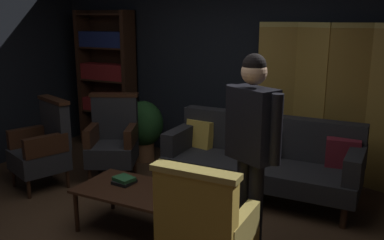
{
  "coord_description": "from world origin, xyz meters",
  "views": [
    {
      "loc": [
        1.88,
        -2.89,
        1.98
      ],
      "look_at": [
        0.0,
        0.8,
        0.95
      ],
      "focal_mm": 39.56,
      "sensor_mm": 36.0,
      "label": 1
    }
  ],
  "objects_px": {
    "book_black_cloth": "(124,182)",
    "bookshelf": "(107,76)",
    "armchair_wing_left": "(43,146)",
    "standing_figure": "(252,140)",
    "folding_screen": "(346,104)",
    "armchair_gilt_accent": "(205,236)",
    "armchair_wing_right": "(113,140)",
    "book_green_cloth": "(124,179)",
    "velvet_couch": "(263,156)",
    "coffee_table": "(132,193)",
    "potted_plant": "(144,126)"
  },
  "relations": [
    {
      "from": "armchair_wing_right",
      "to": "coffee_table",
      "type": "bearing_deg",
      "value": -45.61
    },
    {
      "from": "armchair_wing_right",
      "to": "book_green_cloth",
      "type": "bearing_deg",
      "value": -48.06
    },
    {
      "from": "bookshelf",
      "to": "book_black_cloth",
      "type": "xyz_separation_m",
      "value": [
        1.74,
        -2.02,
        -0.65
      ]
    },
    {
      "from": "coffee_table",
      "to": "book_black_cloth",
      "type": "xyz_separation_m",
      "value": [
        -0.13,
        0.06,
        0.06
      ]
    },
    {
      "from": "bookshelf",
      "to": "armchair_wing_left",
      "type": "distance_m",
      "value": 1.81
    },
    {
      "from": "armchair_gilt_accent",
      "to": "standing_figure",
      "type": "bearing_deg",
      "value": 82.42
    },
    {
      "from": "potted_plant",
      "to": "book_green_cloth",
      "type": "relative_size",
      "value": 4.52
    },
    {
      "from": "armchair_wing_left",
      "to": "standing_figure",
      "type": "relative_size",
      "value": 0.61
    },
    {
      "from": "book_black_cloth",
      "to": "book_green_cloth",
      "type": "bearing_deg",
      "value": 180.0
    },
    {
      "from": "bookshelf",
      "to": "potted_plant",
      "type": "xyz_separation_m",
      "value": [
        0.88,
        -0.37,
        -0.6
      ]
    },
    {
      "from": "coffee_table",
      "to": "armchair_wing_left",
      "type": "xyz_separation_m",
      "value": [
        -1.54,
        0.41,
        0.12
      ]
    },
    {
      "from": "bookshelf",
      "to": "book_green_cloth",
      "type": "xyz_separation_m",
      "value": [
        1.74,
        -2.02,
        -0.62
      ]
    },
    {
      "from": "bookshelf",
      "to": "velvet_couch",
      "type": "distance_m",
      "value": 2.87
    },
    {
      "from": "velvet_couch",
      "to": "armchair_wing_right",
      "type": "xyz_separation_m",
      "value": [
        -1.8,
        -0.34,
        0.04
      ]
    },
    {
      "from": "velvet_couch",
      "to": "bookshelf",
      "type": "bearing_deg",
      "value": 164.69
    },
    {
      "from": "armchair_wing_left",
      "to": "bookshelf",
      "type": "bearing_deg",
      "value": 101.49
    },
    {
      "from": "folding_screen",
      "to": "armchair_wing_right",
      "type": "relative_size",
      "value": 2.06
    },
    {
      "from": "armchair_gilt_accent",
      "to": "potted_plant",
      "type": "relative_size",
      "value": 1.24
    },
    {
      "from": "bookshelf",
      "to": "book_black_cloth",
      "type": "relative_size",
      "value": 11.36
    },
    {
      "from": "bookshelf",
      "to": "standing_figure",
      "type": "height_order",
      "value": "bookshelf"
    },
    {
      "from": "book_green_cloth",
      "to": "folding_screen",
      "type": "bearing_deg",
      "value": 49.7
    },
    {
      "from": "velvet_couch",
      "to": "standing_figure",
      "type": "relative_size",
      "value": 1.25
    },
    {
      "from": "folding_screen",
      "to": "armchair_gilt_accent",
      "type": "relative_size",
      "value": 2.06
    },
    {
      "from": "velvet_couch",
      "to": "armchair_wing_right",
      "type": "relative_size",
      "value": 2.04
    },
    {
      "from": "folding_screen",
      "to": "standing_figure",
      "type": "bearing_deg",
      "value": -102.67
    },
    {
      "from": "armchair_wing_left",
      "to": "standing_figure",
      "type": "bearing_deg",
      "value": -7.41
    },
    {
      "from": "velvet_couch",
      "to": "standing_figure",
      "type": "height_order",
      "value": "standing_figure"
    },
    {
      "from": "folding_screen",
      "to": "velvet_couch",
      "type": "distance_m",
      "value": 1.17
    },
    {
      "from": "armchair_wing_left",
      "to": "potted_plant",
      "type": "bearing_deg",
      "value": 67.51
    },
    {
      "from": "book_black_cloth",
      "to": "bookshelf",
      "type": "bearing_deg",
      "value": 130.78
    },
    {
      "from": "coffee_table",
      "to": "potted_plant",
      "type": "relative_size",
      "value": 1.19
    },
    {
      "from": "folding_screen",
      "to": "armchair_wing_left",
      "type": "xyz_separation_m",
      "value": [
        -3.11,
        -1.66,
        -0.5
      ]
    },
    {
      "from": "armchair_wing_left",
      "to": "standing_figure",
      "type": "xyz_separation_m",
      "value": [
        2.66,
        -0.35,
        0.54
      ]
    },
    {
      "from": "armchair_gilt_accent",
      "to": "folding_screen",
      "type": "bearing_deg",
      "value": 78.58
    },
    {
      "from": "bookshelf",
      "to": "book_green_cloth",
      "type": "distance_m",
      "value": 2.74
    },
    {
      "from": "potted_plant",
      "to": "book_black_cloth",
      "type": "distance_m",
      "value": 1.87
    },
    {
      "from": "armchair_gilt_accent",
      "to": "armchair_wing_right",
      "type": "xyz_separation_m",
      "value": [
        -2.01,
        1.6,
        0.0
      ]
    },
    {
      "from": "folding_screen",
      "to": "armchair_gilt_accent",
      "type": "xyz_separation_m",
      "value": [
        -0.54,
        -2.67,
        -0.5
      ]
    },
    {
      "from": "bookshelf",
      "to": "armchair_wing_left",
      "type": "bearing_deg",
      "value": -78.51
    },
    {
      "from": "armchair_gilt_accent",
      "to": "armchair_wing_left",
      "type": "bearing_deg",
      "value": 158.58
    },
    {
      "from": "bookshelf",
      "to": "velvet_couch",
      "type": "xyz_separation_m",
      "value": [
        2.7,
        -0.74,
        -0.63
      ]
    },
    {
      "from": "potted_plant",
      "to": "armchair_wing_right",
      "type": "bearing_deg",
      "value": -88.18
    },
    {
      "from": "bookshelf",
      "to": "potted_plant",
      "type": "relative_size",
      "value": 2.44
    },
    {
      "from": "standing_figure",
      "to": "folding_screen",
      "type": "bearing_deg",
      "value": 77.33
    },
    {
      "from": "armchair_gilt_accent",
      "to": "book_green_cloth",
      "type": "bearing_deg",
      "value": 150.62
    },
    {
      "from": "armchair_gilt_accent",
      "to": "book_black_cloth",
      "type": "relative_size",
      "value": 5.76
    },
    {
      "from": "bookshelf",
      "to": "armchair_wing_right",
      "type": "bearing_deg",
      "value": -50.26
    },
    {
      "from": "standing_figure",
      "to": "book_green_cloth",
      "type": "bearing_deg",
      "value": -179.74
    },
    {
      "from": "armchair_gilt_accent",
      "to": "potted_plant",
      "type": "bearing_deg",
      "value": 131.36
    },
    {
      "from": "coffee_table",
      "to": "standing_figure",
      "type": "xyz_separation_m",
      "value": [
        1.12,
        0.07,
        0.65
      ]
    }
  ]
}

